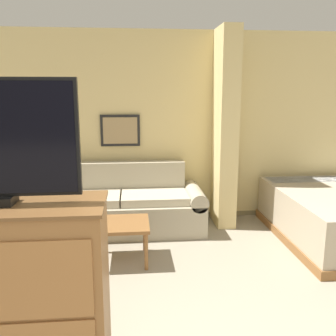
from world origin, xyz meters
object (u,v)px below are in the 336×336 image
tv_dresser (3,296)px  table_lamp (17,169)px  coffee_table (119,227)px  couch (121,207)px

tv_dresser → table_lamp: bearing=103.9°
tv_dresser → coffee_table: bearing=68.7°
couch → coffee_table: 0.95m
couch → coffee_table: bearing=-89.9°
couch → tv_dresser: (-0.64, -2.58, 0.27)m
couch → tv_dresser: size_ratio=1.69×
table_lamp → tv_dresser: tv_dresser is taller
table_lamp → coffee_table: bearing=-34.6°
coffee_table → tv_dresser: size_ratio=0.50×
coffee_table → table_lamp: bearing=145.4°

